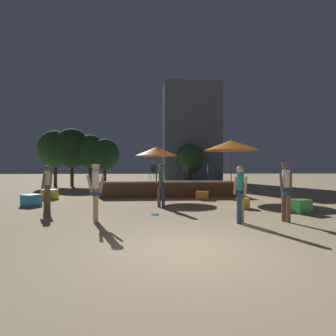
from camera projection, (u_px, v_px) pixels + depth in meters
ground_plane at (192, 250)px, 5.11m from camera, size 120.00×120.00×0.00m
wooden_deck at (170, 189)px, 15.03m from camera, size 7.64×2.28×0.87m
patio_umbrella_0 at (231, 145)px, 13.91m from camera, size 2.91×2.91×3.14m
patio_umbrella_1 at (156, 152)px, 13.91m from camera, size 2.26×2.26×2.78m
cube_seat_0 at (203, 195)px, 13.21m from camera, size 0.78×0.78×0.42m
cube_seat_1 at (50, 194)px, 13.34m from camera, size 0.69×0.69×0.49m
cube_seat_2 at (243, 203)px, 10.38m from camera, size 0.51×0.51×0.40m
cube_seat_3 at (299, 206)px, 9.32m from camera, size 0.79×0.79×0.48m
cube_seat_4 at (31, 200)px, 10.98m from camera, size 0.77×0.77×0.48m
person_0 at (47, 187)px, 9.57m from camera, size 0.29×0.46×1.68m
person_1 at (240, 193)px, 7.57m from camera, size 0.36×0.39×1.66m
person_2 at (96, 189)px, 7.71m from camera, size 0.53×0.30×1.71m
person_3 at (286, 188)px, 7.75m from camera, size 0.47×0.30×1.77m
person_4 at (161, 184)px, 10.62m from camera, size 0.30×0.52×1.75m
bistro_chair_0 at (153, 171)px, 15.72m from camera, size 0.45×0.45×0.90m
bistro_chair_1 at (185, 171)px, 15.09m from camera, size 0.46×0.46×0.90m
bistro_chair_2 at (209, 171)px, 14.87m from camera, size 0.40×0.40×0.90m
frisbee_disc at (155, 214)px, 8.92m from camera, size 0.26×0.26×0.03m
background_tree_0 at (191, 159)px, 26.70m from camera, size 2.68×2.68×3.99m
background_tree_1 at (55, 149)px, 22.44m from camera, size 2.88×2.88×4.79m
background_tree_2 at (72, 148)px, 22.26m from camera, size 3.04×3.04×4.94m
background_tree_3 at (105, 155)px, 22.12m from camera, size 2.45×2.45×4.04m
background_tree_4 at (90, 152)px, 22.41m from camera, size 2.61×2.61×4.43m
distant_building at (191, 133)px, 29.31m from camera, size 6.24×3.62×10.84m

